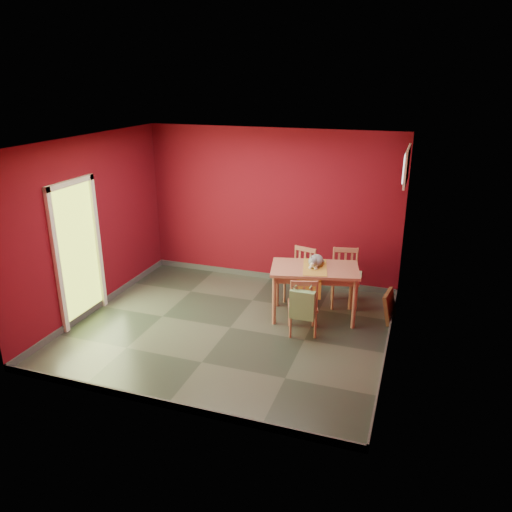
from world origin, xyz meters
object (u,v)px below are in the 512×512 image
(chair_far_left, at_px, (301,274))
(picture_frame, at_px, (390,306))
(tote_bag, at_px, (302,305))
(dining_table, at_px, (315,274))
(chair_near, at_px, (303,305))
(cat, at_px, (316,259))
(chair_far_right, at_px, (345,277))

(chair_far_left, bearing_deg, picture_frame, -10.89)
(tote_bag, relative_size, picture_frame, 1.01)
(tote_bag, bearing_deg, picture_frame, 42.97)
(dining_table, bearing_deg, chair_near, -93.22)
(cat, bearing_deg, chair_far_left, 94.41)
(dining_table, distance_m, chair_far_right, 0.74)
(dining_table, distance_m, chair_near, 0.63)
(chair_far_right, height_order, picture_frame, chair_far_right)
(chair_far_left, bearing_deg, chair_far_right, 5.69)
(dining_table, xyz_separation_m, chair_near, (-0.03, -0.58, -0.26))
(chair_near, relative_size, picture_frame, 1.84)
(chair_far_right, distance_m, picture_frame, 0.86)
(chair_near, height_order, tote_bag, chair_near)
(chair_far_left, xyz_separation_m, picture_frame, (1.45, -0.28, -0.22))
(chair_far_left, height_order, cat, cat)
(chair_far_left, bearing_deg, cat, -53.33)
(picture_frame, bearing_deg, chair_far_left, 169.11)
(chair_far_left, height_order, chair_near, chair_far_left)
(chair_far_left, distance_m, chair_near, 1.14)
(dining_table, xyz_separation_m, cat, (-0.01, 0.09, 0.21))
(chair_far_left, bearing_deg, chair_near, -74.60)
(picture_frame, bearing_deg, tote_bag, -137.03)
(picture_frame, bearing_deg, chair_near, -144.31)
(chair_far_left, bearing_deg, tote_bag, -75.31)
(chair_far_right, distance_m, tote_bag, 1.43)
(chair_far_right, height_order, cat, cat)
(dining_table, bearing_deg, picture_frame, 12.46)
(picture_frame, bearing_deg, chair_far_right, 154.96)
(chair_far_right, relative_size, picture_frame, 1.94)
(chair_far_right, height_order, chair_near, chair_far_right)
(dining_table, height_order, cat, cat)
(chair_near, xyz_separation_m, tote_bag, (0.04, -0.21, 0.10))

